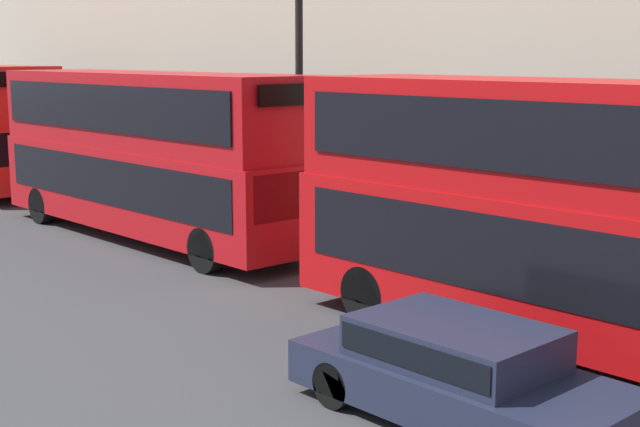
# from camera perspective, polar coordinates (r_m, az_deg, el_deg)

# --- Properties ---
(bus_leading) EXTENTS (2.59, 11.25, 4.25)m
(bus_leading) POSITION_cam_1_polar(r_m,az_deg,el_deg) (13.85, 18.43, 0.13)
(bus_leading) COLOR #B20C0F
(bus_leading) RESTS_ON ground
(bus_second_in_queue) EXTENTS (2.59, 10.99, 4.20)m
(bus_second_in_queue) POSITION_cam_1_polar(r_m,az_deg,el_deg) (22.79, -10.82, 4.14)
(bus_second_in_queue) COLOR #A80F14
(bus_second_in_queue) RESTS_ON ground
(car_hatchback) EXTENTS (1.89, 4.51, 1.30)m
(car_hatchback) POSITION_cam_1_polar(r_m,az_deg,el_deg) (11.60, 8.84, -9.84)
(car_hatchback) COLOR #1E2338
(car_hatchback) RESTS_ON ground
(street_lamp) EXTENTS (0.44, 0.44, 6.35)m
(street_lamp) POSITION_cam_1_polar(r_m,az_deg,el_deg) (21.13, -1.34, 8.24)
(street_lamp) COLOR black
(street_lamp) RESTS_ON ground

